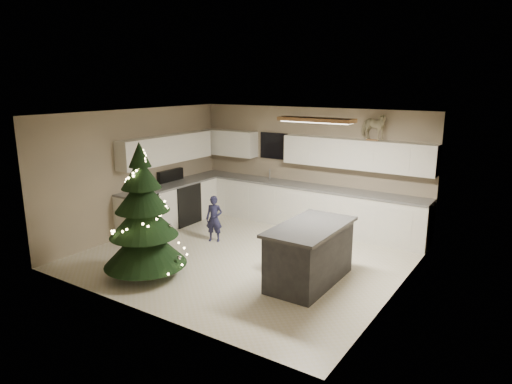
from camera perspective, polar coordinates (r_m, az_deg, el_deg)
ground_plane at (r=8.49m, az=-1.31°, el=-8.03°), size 5.50×5.50×0.00m
room_shell at (r=8.01m, az=-1.23°, el=3.67°), size 5.52×5.02×2.61m
cabinetry at (r=10.06m, az=-0.28°, el=-0.05°), size 5.50×3.20×2.00m
island at (r=7.34m, az=6.73°, el=-7.65°), size 0.90×1.70×0.95m
bar_stool at (r=7.80m, az=2.90°, el=-6.55°), size 0.31×0.31×0.59m
christmas_tree at (r=7.61m, az=-13.88°, el=-3.72°), size 1.39×1.35×2.23m
toddler at (r=9.17m, az=-5.25°, el=-3.36°), size 0.40×0.33×0.93m
rocking_horse at (r=9.36m, az=14.43°, el=7.96°), size 0.67×0.43×0.54m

